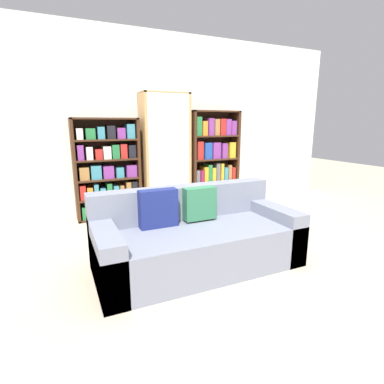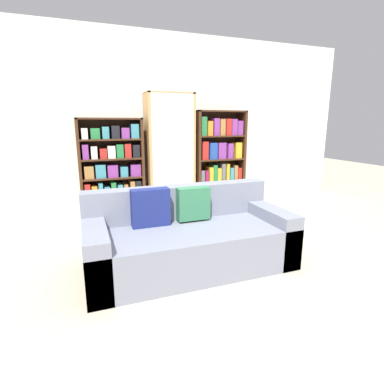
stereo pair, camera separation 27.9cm
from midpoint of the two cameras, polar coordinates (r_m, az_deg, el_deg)
name	(u,v)px [view 1 (the left image)]	position (r m, az deg, el deg)	size (l,w,h in m)	color
ground_plane	(248,284)	(2.73, 7.63, -17.03)	(16.00, 16.00, 0.00)	tan
wall_back	(152,124)	(4.83, -9.35, 12.71)	(6.75, 0.06, 2.70)	silver
couch	(196,239)	(2.93, -2.03, -8.90)	(1.92, 0.87, 0.76)	slate
bookshelf_left	(108,170)	(4.53, -17.48, 3.94)	(0.92, 0.32, 1.43)	#3D2314
display_cabinet	(165,154)	(4.68, -6.82, 7.19)	(0.72, 0.36, 1.80)	tan
bookshelf_right	(213,160)	(5.03, 2.45, 6.08)	(0.85, 0.32, 1.56)	#3D2314
wine_bottle	(209,204)	(4.51, 1.54, -2.37)	(0.07, 0.07, 0.40)	#143819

